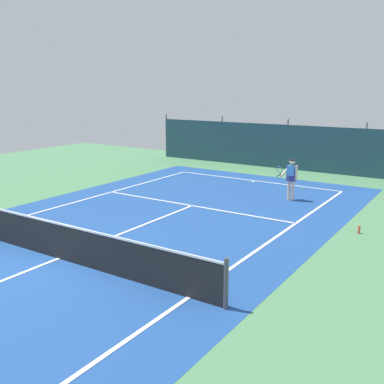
{
  "coord_description": "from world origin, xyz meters",
  "views": [
    {
      "loc": [
        9.04,
        -7.41,
        4.43
      ],
      "look_at": [
        0.83,
        5.13,
        0.9
      ],
      "focal_mm": 42.21,
      "sensor_mm": 36.0,
      "label": 1
    }
  ],
  "objects_px": {
    "tennis_net": "(58,240)",
    "tennis_ball_near_player": "(302,189)",
    "tennis_player": "(291,176)",
    "water_bottle": "(359,230)",
    "parked_car": "(252,144)"
  },
  "relations": [
    {
      "from": "tennis_net",
      "to": "tennis_player",
      "type": "xyz_separation_m",
      "value": [
        2.77,
        9.32,
        0.45
      ]
    },
    {
      "from": "water_bottle",
      "to": "tennis_player",
      "type": "bearing_deg",
      "value": 139.61
    },
    {
      "from": "tennis_net",
      "to": "parked_car",
      "type": "height_order",
      "value": "parked_car"
    },
    {
      "from": "tennis_ball_near_player",
      "to": "tennis_net",
      "type": "bearing_deg",
      "value": -102.76
    },
    {
      "from": "parked_car",
      "to": "tennis_net",
      "type": "bearing_deg",
      "value": 100.87
    },
    {
      "from": "tennis_net",
      "to": "tennis_player",
      "type": "bearing_deg",
      "value": 73.47
    },
    {
      "from": "tennis_ball_near_player",
      "to": "water_bottle",
      "type": "distance_m",
      "value": 5.97
    },
    {
      "from": "tennis_net",
      "to": "tennis_ball_near_player",
      "type": "bearing_deg",
      "value": 77.24
    },
    {
      "from": "tennis_ball_near_player",
      "to": "water_bottle",
      "type": "xyz_separation_m",
      "value": [
        3.54,
        -4.81,
        0.09
      ]
    },
    {
      "from": "tennis_ball_near_player",
      "to": "tennis_player",
      "type": "bearing_deg",
      "value": -83.98
    },
    {
      "from": "water_bottle",
      "to": "tennis_net",
      "type": "bearing_deg",
      "value": -133.25
    },
    {
      "from": "parked_car",
      "to": "water_bottle",
      "type": "xyz_separation_m",
      "value": [
        9.49,
        -12.07,
        -0.72
      ]
    },
    {
      "from": "tennis_ball_near_player",
      "to": "water_bottle",
      "type": "height_order",
      "value": "water_bottle"
    },
    {
      "from": "parked_car",
      "to": "water_bottle",
      "type": "bearing_deg",
      "value": 128.68
    },
    {
      "from": "tennis_player",
      "to": "water_bottle",
      "type": "relative_size",
      "value": 6.83
    }
  ]
}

